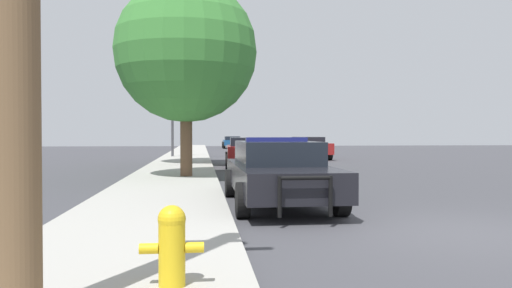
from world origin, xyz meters
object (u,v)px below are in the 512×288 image
(traffic_light, at_px, (196,101))
(car_background_distant, at_px, (232,142))
(tree_sidewalk_near, at_px, (186,52))
(fire_hydrant, at_px, (172,243))
(tree_sidewalk_mid, at_px, (185,50))
(car_background_midblock, at_px, (247,151))
(police_car, at_px, (278,171))
(car_background_oncoming, at_px, (309,147))

(traffic_light, distance_m, car_background_distant, 21.17)
(tree_sidewalk_near, bearing_deg, fire_hydrant, -89.02)
(car_background_distant, xyz_separation_m, tree_sidewalk_mid, (-4.04, -28.05, 4.89))
(car_background_midblock, bearing_deg, car_background_distant, 90.56)
(police_car, height_order, car_background_midblock, police_car)
(police_car, xyz_separation_m, tree_sidewalk_near, (-2.16, 6.16, 3.57))
(fire_hydrant, xyz_separation_m, car_background_oncoming, (6.86, 25.28, 0.20))
(fire_hydrant, distance_m, tree_sidewalk_near, 12.80)
(police_car, distance_m, tree_sidewalk_near, 7.44)
(car_background_distant, xyz_separation_m, car_background_midblock, (-1.14, -29.35, 0.05))
(traffic_light, distance_m, car_background_oncoming, 7.63)
(fire_hydrant, relative_size, tree_sidewalk_near, 0.12)
(police_car, relative_size, traffic_light, 1.06)
(traffic_light, bearing_deg, fire_hydrant, -90.03)
(police_car, xyz_separation_m, car_background_distant, (1.60, 41.60, -0.05))
(car_background_midblock, xyz_separation_m, tree_sidewalk_mid, (-2.91, 1.30, 4.84))
(tree_sidewalk_near, bearing_deg, tree_sidewalk_mid, 92.17)
(police_car, bearing_deg, tree_sidewalk_near, -71.35)
(car_background_distant, bearing_deg, tree_sidewalk_mid, -97.80)
(car_background_distant, distance_m, car_background_oncoming, 22.63)
(police_car, bearing_deg, car_background_midblock, -92.88)
(tree_sidewalk_mid, bearing_deg, car_background_oncoming, 37.62)
(fire_hydrant, relative_size, tree_sidewalk_mid, 0.09)
(car_background_midblock, xyz_separation_m, car_background_oncoming, (4.45, 6.97, -0.01))
(traffic_light, relative_size, tree_sidewalk_mid, 0.61)
(fire_hydrant, distance_m, tree_sidewalk_mid, 20.26)
(police_car, distance_m, car_background_midblock, 12.25)
(tree_sidewalk_mid, bearing_deg, police_car, -79.77)
(car_background_oncoming, bearing_deg, fire_hydrant, 70.97)
(tree_sidewalk_mid, distance_m, tree_sidewalk_near, 7.50)
(car_background_midblock, relative_size, tree_sidewalk_near, 0.68)
(police_car, xyz_separation_m, fire_hydrant, (-1.95, -6.07, -0.21))
(tree_sidewalk_near, bearing_deg, car_background_oncoming, 61.54)
(car_background_distant, bearing_deg, tree_sidewalk_near, -95.66)
(car_background_distant, relative_size, car_background_midblock, 0.96)
(car_background_midblock, xyz_separation_m, tree_sidewalk_near, (-2.63, -6.09, 3.57))
(car_background_distant, relative_size, tree_sidewalk_mid, 0.53)
(tree_sidewalk_mid, bearing_deg, fire_hydrant, -88.57)
(car_background_distant, bearing_deg, car_background_midblock, -91.82)
(tree_sidewalk_mid, bearing_deg, car_background_distant, 81.80)
(fire_hydrant, bearing_deg, traffic_light, 89.97)
(car_background_distant, height_order, car_background_midblock, car_background_midblock)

